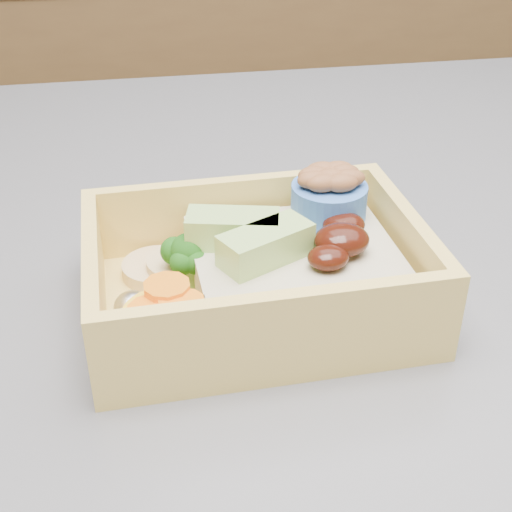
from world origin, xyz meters
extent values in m
cube|color=brown|center=(0.00, 1.20, 0.45)|extent=(3.20, 0.60, 0.90)
cube|color=#35353A|center=(0.00, -0.10, 0.90)|extent=(1.24, 0.84, 0.04)
cube|color=#ECC861|center=(-0.03, -0.16, 0.92)|extent=(0.21, 0.16, 0.01)
cube|color=#ECC861|center=(-0.04, -0.09, 0.95)|extent=(0.21, 0.02, 0.05)
cube|color=#ECC861|center=(-0.03, -0.23, 0.95)|extent=(0.21, 0.02, 0.05)
cube|color=#ECC861|center=(0.06, -0.16, 0.95)|extent=(0.01, 0.13, 0.05)
cube|color=#ECC861|center=(-0.13, -0.17, 0.95)|extent=(0.01, 0.13, 0.05)
cube|color=#C0B387|center=(-0.01, -0.16, 0.95)|extent=(0.13, 0.12, 0.03)
ellipsoid|color=black|center=(0.02, -0.17, 0.97)|extent=(0.04, 0.03, 0.02)
ellipsoid|color=black|center=(0.02, -0.15, 0.97)|extent=(0.03, 0.02, 0.02)
ellipsoid|color=black|center=(0.00, -0.19, 0.97)|extent=(0.03, 0.02, 0.01)
cube|color=#A7D46F|center=(-0.03, -0.17, 0.97)|extent=(0.06, 0.05, 0.02)
cube|color=#A7D46F|center=(-0.05, -0.15, 0.97)|extent=(0.06, 0.04, 0.02)
cylinder|color=#72A95B|center=(-0.08, -0.15, 0.94)|extent=(0.01, 0.01, 0.02)
sphere|color=#1C5814|center=(-0.08, -0.15, 0.96)|extent=(0.02, 0.02, 0.02)
sphere|color=#1C5814|center=(-0.07, -0.14, 0.96)|extent=(0.02, 0.02, 0.02)
sphere|color=#1C5814|center=(-0.08, -0.14, 0.96)|extent=(0.02, 0.02, 0.02)
sphere|color=#1C5814|center=(-0.07, -0.16, 0.96)|extent=(0.02, 0.02, 0.02)
sphere|color=#1C5814|center=(-0.08, -0.16, 0.96)|extent=(0.02, 0.02, 0.02)
sphere|color=#1C5814|center=(-0.08, -0.14, 0.96)|extent=(0.02, 0.02, 0.02)
cylinder|color=yellow|center=(-0.09, -0.20, 0.94)|extent=(0.05, 0.05, 0.02)
cylinder|color=orange|center=(-0.09, -0.20, 0.95)|extent=(0.03, 0.03, 0.00)
cylinder|color=orange|center=(-0.10, -0.21, 0.96)|extent=(0.03, 0.03, 0.00)
cylinder|color=orange|center=(-0.08, -0.21, 0.96)|extent=(0.03, 0.03, 0.00)
cylinder|color=orange|center=(-0.09, -0.19, 0.96)|extent=(0.03, 0.03, 0.00)
cylinder|color=tan|center=(-0.10, -0.13, 0.93)|extent=(0.05, 0.05, 0.01)
cylinder|color=tan|center=(-0.08, -0.13, 0.94)|extent=(0.05, 0.05, 0.01)
ellipsoid|color=silver|center=(-0.06, -0.12, 0.94)|extent=(0.02, 0.02, 0.02)
ellipsoid|color=silver|center=(-0.11, -0.18, 0.94)|extent=(0.02, 0.02, 0.02)
cylinder|color=#3B6FCB|center=(0.02, -0.12, 0.97)|extent=(0.05, 0.05, 0.02)
ellipsoid|color=brown|center=(0.02, -0.12, 0.99)|extent=(0.02, 0.01, 0.01)
ellipsoid|color=brown|center=(0.03, -0.12, 0.99)|extent=(0.02, 0.01, 0.01)
ellipsoid|color=brown|center=(0.01, -0.12, 0.99)|extent=(0.02, 0.01, 0.01)
ellipsoid|color=brown|center=(0.03, -0.13, 0.99)|extent=(0.02, 0.01, 0.01)
ellipsoid|color=brown|center=(0.01, -0.13, 0.99)|extent=(0.02, 0.01, 0.01)
ellipsoid|color=brown|center=(0.03, -0.13, 0.99)|extent=(0.02, 0.01, 0.01)
ellipsoid|color=brown|center=(0.02, -0.11, 0.99)|extent=(0.02, 0.01, 0.01)
ellipsoid|color=brown|center=(0.03, -0.11, 0.99)|extent=(0.02, 0.01, 0.01)
ellipsoid|color=brown|center=(0.01, -0.13, 0.99)|extent=(0.02, 0.01, 0.01)
camera|label=1|loc=(-0.10, -0.53, 1.19)|focal=50.00mm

